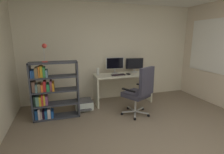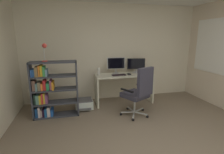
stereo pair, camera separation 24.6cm
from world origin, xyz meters
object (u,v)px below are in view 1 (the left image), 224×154
(desktop_speaker, at_px, (98,71))
(office_chair, at_px, (140,90))
(computer_mouse, at_px, (128,74))
(keyboard, at_px, (118,75))
(monitor_main, at_px, (115,64))
(printer, at_px, (84,104))
(bookshelf, at_px, (50,92))
(monitor_secondary, at_px, (134,64))
(desk_lamp, at_px, (44,49))
(desk, at_px, (123,82))

(desktop_speaker, xyz_separation_m, office_chair, (0.69, -0.99, -0.26))
(computer_mouse, bearing_deg, keyboard, 173.13)
(monitor_main, distance_m, printer, 1.29)
(monitor_main, distance_m, bookshelf, 1.75)
(keyboard, distance_m, printer, 1.10)
(monitor_secondary, height_order, desk_lamp, desk_lamp)
(computer_mouse, xyz_separation_m, office_chair, (-0.05, -0.78, -0.19))
(desk, height_order, printer, desk)
(desk_lamp, xyz_separation_m, printer, (0.75, 0.29, -1.34))
(computer_mouse, distance_m, desk_lamp, 2.05)
(desktop_speaker, bearing_deg, monitor_main, 5.86)
(desk, height_order, bookshelf, bookshelf)
(desktop_speaker, relative_size, desk_lamp, 0.47)
(office_chair, bearing_deg, bookshelf, 165.98)
(desk_lamp, bearing_deg, monitor_main, 19.65)
(monitor_secondary, distance_m, desk_lamp, 2.31)
(office_chair, height_order, bookshelf, bookshelf)
(bookshelf, bearing_deg, desk_lamp, -178.36)
(keyboard, relative_size, desk_lamp, 0.94)
(bookshelf, bearing_deg, computer_mouse, 9.81)
(monitor_secondary, relative_size, keyboard, 1.40)
(computer_mouse, height_order, printer, computer_mouse)
(monitor_main, xyz_separation_m, monitor_secondary, (0.56, 0.00, -0.03))
(monitor_secondary, xyz_separation_m, computer_mouse, (-0.28, -0.26, -0.20))
(printer, bearing_deg, desk_lamp, -158.85)
(desk, distance_m, desk_lamp, 2.05)
(desktop_speaker, height_order, office_chair, office_chair)
(desk, distance_m, monitor_main, 0.50)
(office_chair, bearing_deg, computer_mouse, 86.11)
(monitor_main, distance_m, monitor_secondary, 0.56)
(monitor_main, height_order, monitor_secondary, monitor_main)
(desk, height_order, computer_mouse, computer_mouse)
(keyboard, relative_size, bookshelf, 0.28)
(keyboard, height_order, computer_mouse, computer_mouse)
(computer_mouse, xyz_separation_m, desk_lamp, (-1.91, -0.33, 0.67))
(office_chair, bearing_deg, desk_lamp, 166.19)
(computer_mouse, relative_size, desktop_speaker, 0.59)
(desk, distance_m, monitor_secondary, 0.59)
(monitor_main, relative_size, keyboard, 1.39)
(printer, bearing_deg, keyboard, 2.43)
(desk, bearing_deg, desk_lamp, -166.44)
(desk, relative_size, bookshelf, 1.22)
(monitor_main, bearing_deg, keyboard, -87.97)
(monitor_main, bearing_deg, computer_mouse, -42.62)
(keyboard, distance_m, desk_lamp, 1.80)
(keyboard, xyz_separation_m, computer_mouse, (0.27, -0.00, 0.01))
(monitor_main, height_order, keyboard, monitor_main)
(desk, bearing_deg, bookshelf, -166.26)
(office_chair, bearing_deg, desk, 93.55)
(desk_lamp, bearing_deg, office_chair, -13.81)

